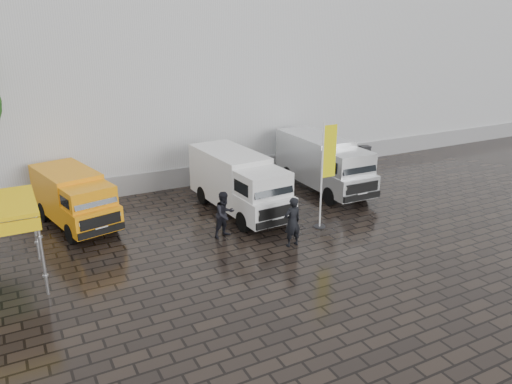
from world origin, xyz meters
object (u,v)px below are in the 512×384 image
Objects in this scene: wheelie_bin at (365,154)px; van_yellow at (75,200)px; van_white at (239,184)px; person_front at (292,222)px; person_tent at (225,214)px; flagpole at (326,170)px; van_silver at (324,165)px.

van_yellow is at bearing -157.22° from wheelie_bin.
van_white is at bearing -27.76° from van_yellow.
person_front is (6.86, -5.79, -0.16)m from van_yellow.
person_front is 2.71m from person_tent.
person_tent is at bearing 166.88° from flagpole.
person_front is at bearing -154.63° from flagpole.
person_tent is (-4.02, 0.94, -1.49)m from flagpole.
van_silver is 1.38× the size of flagpole.
van_silver is at bearing 5.68° from van_white.
wheelie_bin is 13.46m from person_tent.
wheelie_bin is 0.49× the size of person_front.
van_yellow is 0.81× the size of van_white.
person_tent is at bearing -49.70° from person_front.
van_white is 2.67m from person_tent.
wheelie_bin is (5.28, 3.25, -0.84)m from van_silver.
van_white is at bearing 36.79° from person_tent.
person_tent is (-1.63, -2.08, -0.37)m from van_white.
flagpole is 2.38× the size of person_tent.
van_white reaches higher than person_tent.
van_white is 3.24× the size of person_tent.
wheelie_bin is at bearing -144.95° from person_front.
flagpole reaches higher than wheelie_bin.
van_white reaches higher than van_yellow.
van_white is 4.01m from flagpole.
van_yellow is 8.98m from person_front.
van_silver is 3.28× the size of person_tent.
flagpole is 10.83m from wheelie_bin.
person_front is (-2.13, -1.01, -1.45)m from flagpole.
van_silver is (11.64, -0.92, 0.19)m from van_yellow.
flagpole reaches higher than person_tent.
van_white is 11.13m from wheelie_bin.
van_yellow is 10.27m from flagpole.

